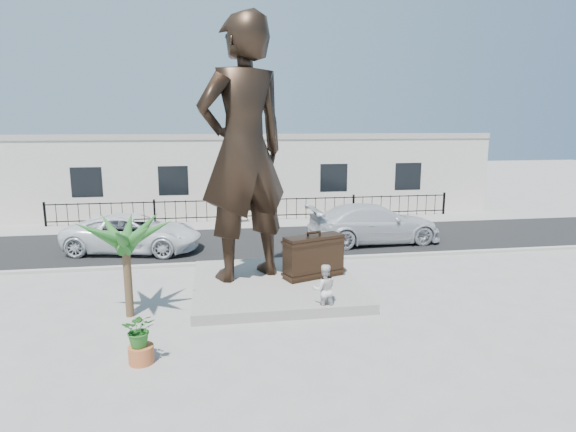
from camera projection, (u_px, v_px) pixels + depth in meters
name	position (u px, v px, depth m)	size (l,w,h in m)	color
ground	(299.00, 305.00, 14.23)	(100.00, 100.00, 0.00)	#9E9991
street	(267.00, 241.00, 21.98)	(40.00, 7.00, 0.01)	black
curb	(278.00, 261.00, 18.58)	(40.00, 0.25, 0.12)	#A5A399
far_sidewalk	(259.00, 223.00, 25.86)	(40.00, 2.50, 0.02)	#9E9991
plinth	(275.00, 284.00, 15.58)	(5.20, 5.20, 0.30)	gray
fence	(257.00, 209.00, 26.52)	(22.00, 0.10, 1.20)	black
building	(250.00, 173.00, 30.29)	(28.00, 7.00, 4.40)	silver
statue	(243.00, 150.00, 15.15)	(3.03, 1.99, 8.30)	black
suitcase	(314.00, 256.00, 15.73)	(1.98, 0.63, 1.40)	black
tourist	(324.00, 289.00, 13.43)	(0.70, 0.55, 1.45)	silver
car_white	(134.00, 233.00, 20.03)	(2.55, 5.54, 1.54)	white
car_silver	(374.00, 223.00, 21.52)	(2.41, 5.94, 1.72)	silver
worker	(238.00, 208.00, 25.52)	(1.09, 0.63, 1.69)	orange
palm_tree	(130.00, 316.00, 13.41)	(1.80, 1.80, 3.20)	#225820
planter	(141.00, 354.00, 10.76)	(0.56, 0.56, 0.40)	#B25A2F
shrub	(140.00, 329.00, 10.65)	(0.71, 0.62, 0.79)	#256320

